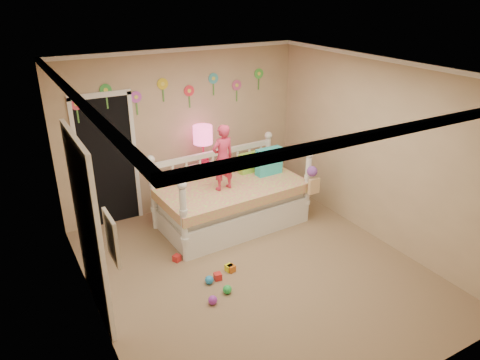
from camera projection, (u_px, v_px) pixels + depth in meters
floor at (256, 270)px, 5.90m from camera, size 4.00×4.50×0.01m
ceiling at (259, 70)px, 4.85m from camera, size 4.00×4.50×0.01m
back_wall at (184, 131)px, 7.16m from camera, size 4.00×0.01×2.60m
left_wall at (87, 220)px, 4.47m from camera, size 0.01×4.50×2.60m
right_wall at (378, 152)px, 6.28m from camera, size 0.01×4.50×2.60m
crown_molding at (259, 73)px, 4.87m from camera, size 4.00×4.50×0.06m
daybed at (231, 189)px, 6.80m from camera, size 2.28×1.30×1.21m
pillow_turquoise at (269, 161)px, 7.07m from camera, size 0.44×0.17×0.43m
pillow_lime at (249, 163)px, 7.17m from camera, size 0.35×0.15×0.32m
child at (223, 158)px, 6.44m from camera, size 0.39×0.28×0.99m
nightstand at (205, 187)px, 7.41m from camera, size 0.48×0.38×0.75m
table_lamp at (203, 140)px, 7.08m from camera, size 0.31×0.31×0.68m
closet_doorway at (108, 161)px, 6.69m from camera, size 0.90×0.04×2.07m
flower_decals at (176, 92)px, 6.86m from camera, size 3.40×0.02×0.50m
mirror_closet at (88, 228)px, 4.82m from camera, size 0.07×1.30×2.10m
wall_picture at (112, 238)px, 3.66m from camera, size 0.05×0.34×0.42m
hanging_bag at (312, 181)px, 6.75m from camera, size 0.20×0.16×0.36m
toy_scatter at (213, 266)px, 5.88m from camera, size 0.84×1.32×0.11m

